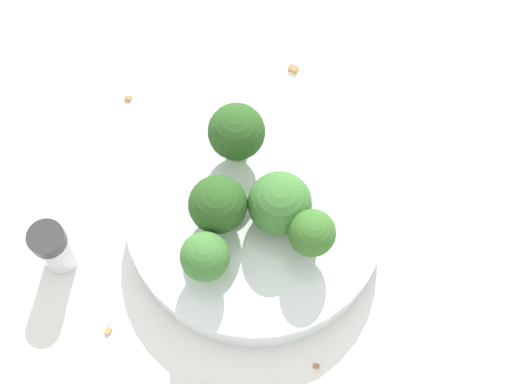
# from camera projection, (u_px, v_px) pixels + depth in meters

# --- Properties ---
(ground_plane) EXTENTS (3.00, 3.00, 0.00)m
(ground_plane) POSITION_uv_depth(u_px,v_px,m) (256.00, 223.00, 0.64)
(ground_plane) COLOR white
(bowl) EXTENTS (0.22, 0.22, 0.04)m
(bowl) POSITION_uv_depth(u_px,v_px,m) (256.00, 215.00, 0.62)
(bowl) COLOR silver
(bowl) RESTS_ON ground_plane
(broccoli_floret_0) EXTENTS (0.05, 0.05, 0.06)m
(broccoli_floret_0) POSITION_uv_depth(u_px,v_px,m) (218.00, 205.00, 0.57)
(broccoli_floret_0) COLOR #84AD66
(broccoli_floret_0) RESTS_ON bowl
(broccoli_floret_1) EXTENTS (0.05, 0.05, 0.06)m
(broccoli_floret_1) POSITION_uv_depth(u_px,v_px,m) (280.00, 204.00, 0.57)
(broccoli_floret_1) COLOR #7A9E5B
(broccoli_floret_1) RESTS_ON bowl
(broccoli_floret_2) EXTENTS (0.04, 0.04, 0.06)m
(broccoli_floret_2) POSITION_uv_depth(u_px,v_px,m) (312.00, 234.00, 0.56)
(broccoli_floret_2) COLOR #7A9E5B
(broccoli_floret_2) RESTS_ON bowl
(broccoli_floret_3) EXTENTS (0.04, 0.04, 0.05)m
(broccoli_floret_3) POSITION_uv_depth(u_px,v_px,m) (205.00, 257.00, 0.55)
(broccoli_floret_3) COLOR #8EB770
(broccoli_floret_3) RESTS_ON bowl
(broccoli_floret_4) EXTENTS (0.05, 0.05, 0.06)m
(broccoli_floret_4) POSITION_uv_depth(u_px,v_px,m) (237.00, 133.00, 0.59)
(broccoli_floret_4) COLOR #8EB770
(broccoli_floret_4) RESTS_ON bowl
(pepper_shaker) EXTENTS (0.03, 0.03, 0.06)m
(pepper_shaker) POSITION_uv_depth(u_px,v_px,m) (54.00, 248.00, 0.60)
(pepper_shaker) COLOR silver
(pepper_shaker) RESTS_ON ground_plane
(almond_crumb_0) EXTENTS (0.01, 0.01, 0.01)m
(almond_crumb_0) POSITION_uv_depth(u_px,v_px,m) (293.00, 67.00, 0.70)
(almond_crumb_0) COLOR olive
(almond_crumb_0) RESTS_ON ground_plane
(almond_crumb_1) EXTENTS (0.01, 0.01, 0.01)m
(almond_crumb_1) POSITION_uv_depth(u_px,v_px,m) (316.00, 366.00, 0.59)
(almond_crumb_1) COLOR olive
(almond_crumb_1) RESTS_ON ground_plane
(almond_crumb_2) EXTENTS (0.01, 0.01, 0.01)m
(almond_crumb_2) POSITION_uv_depth(u_px,v_px,m) (128.00, 98.00, 0.69)
(almond_crumb_2) COLOR olive
(almond_crumb_2) RESTS_ON ground_plane
(almond_crumb_3) EXTENTS (0.01, 0.01, 0.01)m
(almond_crumb_3) POSITION_uv_depth(u_px,v_px,m) (108.00, 330.00, 0.60)
(almond_crumb_3) COLOR #AD7F4C
(almond_crumb_3) RESTS_ON ground_plane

